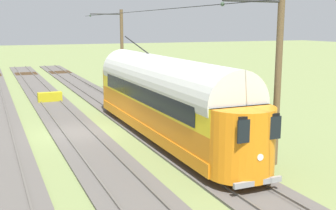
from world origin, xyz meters
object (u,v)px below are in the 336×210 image
vintage_streetcar (164,96)px  catenary_pole_foreground (121,49)px  catenary_pole_mid_near (276,77)px  track_end_bumper (50,97)px  switch_stand (106,85)px

vintage_streetcar → catenary_pole_foreground: size_ratio=2.37×
vintage_streetcar → catenary_pole_mid_near: 6.51m
vintage_streetcar → track_end_bumper: vintage_streetcar is taller
switch_stand → track_end_bumper: bearing=28.7°
catenary_pole_foreground → switch_stand: size_ratio=5.83×
vintage_streetcar → switch_stand: size_ratio=13.81×
catenary_pole_mid_near → vintage_streetcar: bearing=-65.4°
vintage_streetcar → catenary_pole_mid_near: size_ratio=2.37×
switch_stand → track_end_bumper: 5.96m
catenary_pole_foreground → track_end_bumper: catenary_pole_foreground is taller
vintage_streetcar → switch_stand: vintage_streetcar is taller
catenary_pole_foreground → catenary_pole_mid_near: (0.00, 21.78, 0.00)m
catenary_pole_foreground → track_end_bumper: bearing=24.0°
switch_stand → track_end_bumper: switch_stand is taller
catenary_pole_foreground → catenary_pole_mid_near: size_ratio=1.00×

